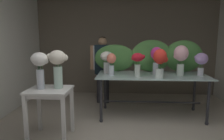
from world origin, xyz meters
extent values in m
plane|color=#9E9384|center=(0.00, 1.75, 0.00)|extent=(7.72, 7.72, 0.00)
cube|color=#706656|center=(0.00, 3.51, 1.36)|extent=(4.86, 0.12, 2.72)
cube|color=silver|center=(-2.43, 1.75, 1.36)|extent=(0.12, 3.63, 2.72)
cube|color=silver|center=(0.50, 1.81, 0.82)|extent=(2.09, 0.94, 0.02)
cylinder|color=#2D2D33|center=(-0.44, 1.44, 0.41)|extent=(0.05, 0.05, 0.81)
sphere|color=#2D2D33|center=(-0.44, 1.44, 0.03)|extent=(0.07, 0.07, 0.07)
cylinder|color=#2D2D33|center=(1.45, 1.44, 0.41)|extent=(0.05, 0.05, 0.81)
sphere|color=#2D2D33|center=(1.45, 1.44, 0.03)|extent=(0.07, 0.07, 0.07)
cylinder|color=#2D2D33|center=(-0.44, 2.18, 0.41)|extent=(0.05, 0.05, 0.81)
sphere|color=#2D2D33|center=(-0.44, 2.18, 0.03)|extent=(0.07, 0.07, 0.07)
cylinder|color=#2D2D33|center=(1.45, 2.18, 0.41)|extent=(0.05, 0.05, 0.81)
sphere|color=#2D2D33|center=(1.45, 2.18, 0.03)|extent=(0.07, 0.07, 0.07)
cylinder|color=#2D2D33|center=(0.50, 1.81, 0.28)|extent=(1.89, 0.03, 0.03)
cube|color=white|center=(-1.15, 0.81, 0.76)|extent=(0.63, 0.55, 0.03)
cube|color=white|center=(-1.15, 0.81, 0.72)|extent=(0.57, 0.49, 0.06)
cube|color=white|center=(-1.42, 0.57, 0.37)|extent=(0.05, 0.05, 0.75)
cube|color=white|center=(-0.87, 0.57, 0.37)|extent=(0.05, 0.05, 0.75)
cube|color=white|center=(-1.42, 1.04, 0.37)|extent=(0.05, 0.05, 0.75)
cube|color=white|center=(-0.87, 1.04, 0.37)|extent=(0.05, 0.05, 0.75)
cylinder|color=#232328|center=(-0.62, 2.59, 0.40)|extent=(0.12, 0.12, 0.80)
cylinder|color=#232328|center=(-0.45, 2.59, 0.40)|extent=(0.12, 0.12, 0.80)
cube|color=silver|center=(-0.53, 2.59, 1.08)|extent=(0.40, 0.22, 0.55)
cube|color=#192833|center=(-0.53, 2.47, 1.04)|extent=(0.34, 0.02, 0.67)
cylinder|color=tan|center=(-0.78, 2.59, 1.08)|extent=(0.09, 0.09, 0.55)
cylinder|color=tan|center=(-0.29, 2.59, 1.08)|extent=(0.09, 0.09, 0.55)
sphere|color=tan|center=(-0.53, 2.59, 1.44)|extent=(0.20, 0.20, 0.20)
ellipsoid|color=black|center=(-0.53, 2.61, 1.51)|extent=(0.15, 0.15, 0.09)
ellipsoid|color=#477F3D|center=(-0.23, 2.16, 1.11)|extent=(0.85, 0.22, 0.56)
ellipsoid|color=#477F3D|center=(0.53, 2.16, 1.16)|extent=(0.83, 0.25, 0.66)
ellipsoid|color=#477F3D|center=(1.18, 2.16, 1.16)|extent=(0.78, 0.28, 0.65)
cylinder|color=silver|center=(0.59, 1.86, 0.94)|extent=(0.13, 0.13, 0.23)
cylinder|color=#9EBCB2|center=(0.59, 1.86, 0.88)|extent=(0.12, 0.12, 0.10)
cylinder|color=#28562D|center=(0.61, 1.87, 1.00)|extent=(0.01, 0.01, 0.32)
cylinder|color=#28562D|center=(0.58, 1.88, 1.00)|extent=(0.01, 0.01, 0.32)
cylinder|color=#28562D|center=(0.58, 1.84, 1.00)|extent=(0.01, 0.01, 0.32)
ellipsoid|color=#D1338E|center=(0.59, 1.86, 1.23)|extent=(0.24, 0.24, 0.25)
sphere|color=#D1338E|center=(0.67, 1.87, 1.22)|extent=(0.10, 0.10, 0.10)
cylinder|color=silver|center=(-0.27, 1.65, 0.93)|extent=(0.10, 0.10, 0.20)
cylinder|color=#9EBCB2|center=(-0.27, 1.65, 0.87)|extent=(0.09, 0.09, 0.08)
cylinder|color=#477F3D|center=(-0.24, 1.65, 0.97)|extent=(0.01, 0.01, 0.26)
cylinder|color=#477F3D|center=(-0.26, 1.67, 0.97)|extent=(0.01, 0.01, 0.26)
cylinder|color=#477F3D|center=(-0.28, 1.66, 0.97)|extent=(0.01, 0.01, 0.26)
cylinder|color=#477F3D|center=(-0.26, 1.64, 0.97)|extent=(0.01, 0.01, 0.26)
ellipsoid|color=#EF7A60|center=(-0.27, 1.65, 1.15)|extent=(0.17, 0.17, 0.19)
sphere|color=#EF7A60|center=(-0.31, 1.63, 1.13)|extent=(0.08, 0.08, 0.08)
ellipsoid|color=#28562D|center=(-0.25, 1.63, 1.05)|extent=(0.10, 0.10, 0.03)
cylinder|color=silver|center=(0.59, 1.46, 0.92)|extent=(0.14, 0.14, 0.17)
cylinder|color=#9EBCB2|center=(0.59, 1.46, 0.87)|extent=(0.13, 0.13, 0.07)
cylinder|color=#2D6028|center=(0.61, 1.47, 0.99)|extent=(0.01, 0.01, 0.29)
cylinder|color=#2D6028|center=(0.57, 1.48, 0.99)|extent=(0.01, 0.01, 0.29)
cylinder|color=#2D6028|center=(0.58, 1.43, 0.99)|extent=(0.01, 0.01, 0.29)
ellipsoid|color=red|center=(0.59, 1.46, 1.21)|extent=(0.23, 0.23, 0.27)
sphere|color=red|center=(0.53, 1.46, 1.17)|extent=(0.11, 0.11, 0.11)
sphere|color=red|center=(0.68, 1.47, 1.16)|extent=(0.11, 0.11, 0.11)
ellipsoid|color=#28562D|center=(0.59, 1.44, 1.02)|extent=(0.06, 0.11, 0.03)
cylinder|color=silver|center=(1.40, 1.76, 0.90)|extent=(0.11, 0.11, 0.15)
cylinder|color=#9EBCB2|center=(1.40, 1.76, 0.86)|extent=(0.10, 0.10, 0.06)
cylinder|color=#477F3D|center=(1.42, 1.76, 0.96)|extent=(0.01, 0.01, 0.25)
cylinder|color=#477F3D|center=(1.38, 1.78, 0.96)|extent=(0.01, 0.01, 0.25)
cylinder|color=#477F3D|center=(1.38, 1.74, 0.96)|extent=(0.01, 0.01, 0.25)
ellipsoid|color=#B28ED1|center=(1.40, 1.76, 1.15)|extent=(0.24, 0.24, 0.22)
sphere|color=#B28ED1|center=(1.30, 1.76, 1.17)|extent=(0.07, 0.07, 0.07)
sphere|color=#B28ED1|center=(1.49, 1.76, 1.15)|extent=(0.06, 0.06, 0.06)
cylinder|color=silver|center=(1.02, 1.74, 0.94)|extent=(0.13, 0.13, 0.22)
cylinder|color=#9EBCB2|center=(1.02, 1.74, 0.88)|extent=(0.12, 0.12, 0.09)
cylinder|color=#477F3D|center=(1.05, 1.74, 1.00)|extent=(0.01, 0.01, 0.32)
cylinder|color=#477F3D|center=(1.02, 1.77, 1.00)|extent=(0.01, 0.01, 0.32)
cylinder|color=#477F3D|center=(1.00, 1.74, 1.00)|extent=(0.01, 0.01, 0.32)
cylinder|color=#477F3D|center=(1.02, 1.72, 1.00)|extent=(0.01, 0.01, 0.32)
ellipsoid|color=#EFB2BC|center=(1.02, 1.74, 1.25)|extent=(0.27, 0.27, 0.29)
sphere|color=#EFB2BC|center=(0.94, 1.74, 1.20)|extent=(0.11, 0.11, 0.11)
ellipsoid|color=#28562D|center=(0.99, 1.73, 1.07)|extent=(0.07, 0.11, 0.03)
cylinder|color=silver|center=(-0.38, 1.89, 0.94)|extent=(0.12, 0.12, 0.22)
cylinder|color=#9EBCB2|center=(-0.38, 1.89, 0.88)|extent=(0.11, 0.11, 0.09)
cylinder|color=#28562D|center=(-0.35, 1.89, 0.98)|extent=(0.01, 0.01, 0.27)
cylinder|color=#28562D|center=(-0.39, 1.91, 0.98)|extent=(0.01, 0.01, 0.27)
cylinder|color=#28562D|center=(-0.39, 1.87, 0.98)|extent=(0.01, 0.01, 0.27)
ellipsoid|color=white|center=(-0.38, 1.89, 1.17)|extent=(0.25, 0.25, 0.19)
sphere|color=white|center=(-0.30, 1.87, 1.14)|extent=(0.08, 0.08, 0.08)
ellipsoid|color=#477F3D|center=(-0.41, 1.90, 1.07)|extent=(0.10, 0.05, 0.03)
cylinder|color=silver|center=(0.21, 1.59, 0.94)|extent=(0.10, 0.10, 0.22)
cylinder|color=#9EBCB2|center=(0.21, 1.59, 0.88)|extent=(0.10, 0.10, 0.09)
cylinder|color=#387033|center=(0.23, 1.60, 0.99)|extent=(0.01, 0.01, 0.30)
cylinder|color=#387033|center=(0.19, 1.61, 0.99)|extent=(0.01, 0.01, 0.30)
cylinder|color=#387033|center=(0.20, 1.58, 0.99)|extent=(0.01, 0.01, 0.30)
ellipsoid|color=red|center=(0.21, 1.59, 1.19)|extent=(0.22, 0.22, 0.16)
sphere|color=red|center=(0.13, 1.57, 1.16)|extent=(0.06, 0.06, 0.06)
sphere|color=red|center=(0.31, 1.62, 1.19)|extent=(0.08, 0.08, 0.08)
cylinder|color=silver|center=(-1.27, 0.81, 0.93)|extent=(0.11, 0.11, 0.29)
cylinder|color=#9EBCB2|center=(-1.27, 0.81, 0.84)|extent=(0.10, 0.10, 0.12)
cylinder|color=#28562D|center=(-1.24, 0.81, 0.98)|extent=(0.01, 0.01, 0.38)
cylinder|color=#28562D|center=(-1.29, 0.83, 0.98)|extent=(0.01, 0.01, 0.38)
cylinder|color=#28562D|center=(-1.29, 0.78, 0.98)|extent=(0.01, 0.01, 0.38)
ellipsoid|color=white|center=(-1.27, 0.81, 1.23)|extent=(0.25, 0.25, 0.20)
sphere|color=white|center=(-1.18, 0.82, 1.19)|extent=(0.08, 0.08, 0.08)
cylinder|color=silver|center=(-1.02, 0.86, 0.94)|extent=(0.13, 0.13, 0.33)
cylinder|color=#9EBCB2|center=(-1.02, 0.86, 0.85)|extent=(0.12, 0.12, 0.14)
cylinder|color=#28562D|center=(-0.99, 0.85, 0.99)|extent=(0.01, 0.01, 0.39)
cylinder|color=#28562D|center=(-1.04, 0.88, 0.99)|extent=(0.01, 0.01, 0.39)
cylinder|color=#28562D|center=(-1.03, 0.84, 0.99)|extent=(0.01, 0.01, 0.39)
ellipsoid|color=silver|center=(-1.02, 0.86, 1.25)|extent=(0.25, 0.25, 0.22)
sphere|color=silver|center=(-1.13, 0.84, 1.26)|extent=(0.09, 0.09, 0.09)
sphere|color=silver|center=(-0.91, 0.87, 1.24)|extent=(0.10, 0.10, 0.10)
camera|label=1|loc=(-0.01, -2.17, 1.56)|focal=33.42mm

